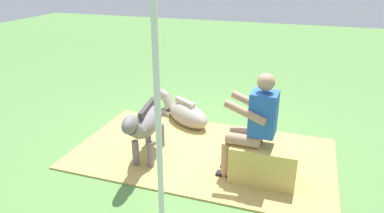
# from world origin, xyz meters

# --- Properties ---
(ground_plane) EXTENTS (24.00, 24.00, 0.00)m
(ground_plane) POSITION_xyz_m (0.00, 0.00, 0.00)
(ground_plane) COLOR #568442
(hay_patch) EXTENTS (3.56, 2.03, 0.02)m
(hay_patch) POSITION_xyz_m (-0.19, 0.26, 0.01)
(hay_patch) COLOR tan
(hay_patch) RESTS_ON ground
(hay_bale) EXTENTS (0.78, 0.46, 0.49)m
(hay_bale) POSITION_xyz_m (-1.08, 0.64, 0.24)
(hay_bale) COLOR tan
(hay_bale) RESTS_ON ground
(person_seated) EXTENTS (0.67, 0.43, 1.37)m
(person_seated) POSITION_xyz_m (-0.92, 0.64, 0.76)
(person_seated) COLOR tan
(person_seated) RESTS_ON ground
(pony_standing) EXTENTS (0.44, 1.34, 0.90)m
(pony_standing) POSITION_xyz_m (0.47, 0.64, 0.54)
(pony_standing) COLOR slate
(pony_standing) RESTS_ON ground
(pony_lying) EXTENTS (1.26, 0.97, 0.42)m
(pony_lying) POSITION_xyz_m (0.40, -0.63, 0.19)
(pony_lying) COLOR gray
(pony_lying) RESTS_ON ground
(tent_pole_left) EXTENTS (0.06, 0.06, 2.24)m
(tent_pole_left) POSITION_xyz_m (-0.19, 1.69, 1.12)
(tent_pole_left) COLOR silver
(tent_pole_left) RESTS_ON ground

